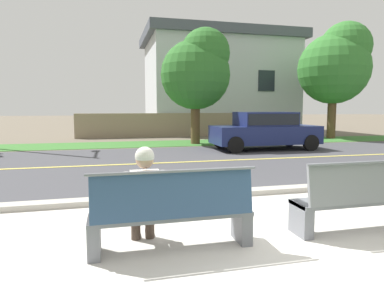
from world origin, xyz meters
The scene contains 14 objects.
ground_plane centered at (0.00, 8.00, 0.00)m, with size 140.00×140.00×0.00m, color #665B4C.
sidewalk_pavement centered at (0.00, 0.40, 0.01)m, with size 44.00×3.60×0.01m, color beige.
curb_edge centered at (0.00, 2.35, 0.06)m, with size 44.00×0.30×0.11m, color #ADA89E.
street_asphalt centered at (0.00, 6.50, 0.00)m, with size 52.00×8.00×0.01m, color #424247.
road_centre_line centered at (0.00, 6.50, 0.01)m, with size 48.00×0.14×0.01m, color #E0CC4C.
far_verge_grass centered at (0.00, 12.10, 0.01)m, with size 48.00×2.80×0.02m, color #38702D.
bench_left centered at (-1.32, 0.16, 0.46)m, with size 1.93×0.48×1.01m.
bench_right centered at (1.32, 0.16, 0.46)m, with size 1.93×0.48×1.01m.
seated_person_white centered at (-1.63, 0.33, 0.68)m, with size 0.52×0.68×1.25m.
car_navy_near centered at (4.14, 8.90, 0.85)m, with size 4.30×1.86×1.54m.
shade_tree_far_left centered at (2.02, 11.63, 3.49)m, with size 3.26×3.26×5.38m.
shade_tree_left centered at (10.19, 12.62, 4.14)m, with size 3.86×3.86×6.37m.
garden_wall centered at (2.55, 15.94, 0.70)m, with size 13.00×0.36×1.40m, color gray.
house_across_street centered at (5.47, 19.14, 3.45)m, with size 10.39×6.91×6.81m.
Camera 1 is at (-2.01, -3.59, 1.69)m, focal length 31.14 mm.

